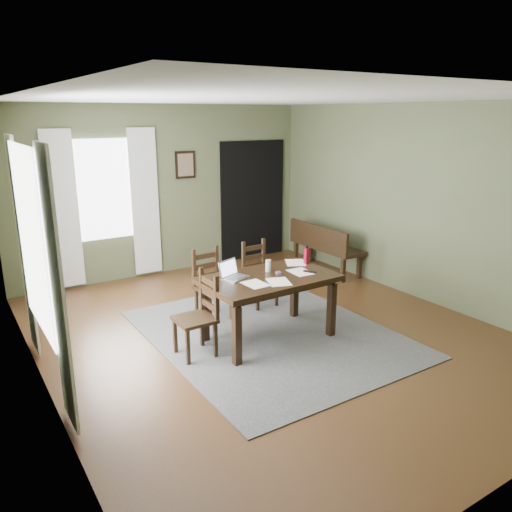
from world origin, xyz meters
TOP-DOWN VIEW (x-y plane):
  - ground at (0.00, 0.00)m, footprint 5.00×6.00m
  - room_shell at (0.00, 0.00)m, footprint 5.02×6.02m
  - rug at (0.00, 0.00)m, footprint 2.60×3.20m
  - dining_table at (-0.08, -0.10)m, footprint 1.52×0.93m
  - chair_end at (-0.94, -0.02)m, footprint 0.41×0.40m
  - chair_back_left at (-0.35, 0.81)m, footprint 0.43×0.43m
  - chair_back_right at (0.42, 0.89)m, footprint 0.39×0.39m
  - bench at (2.15, 1.57)m, footprint 0.46×1.42m
  - laptop at (-0.45, 0.09)m, footprint 0.35×0.32m
  - computer_mouse at (0.05, -0.09)m, footprint 0.08×0.10m
  - tv_remote at (0.40, -0.23)m, footprint 0.10×0.16m
  - drinking_glass at (0.02, 0.06)m, footprint 0.07×0.07m
  - water_bottle at (0.60, 0.09)m, footprint 0.09×0.09m
  - paper_a at (-0.35, -0.24)m, footprint 0.23×0.30m
  - paper_b at (0.32, -0.16)m, footprint 0.25×0.31m
  - paper_d at (0.50, 0.18)m, footprint 0.35×0.37m
  - paper_e at (-0.10, -0.32)m, footprint 0.32×0.36m
  - window_left at (-2.47, 0.20)m, footprint 0.01×1.30m
  - window_back at (-1.00, 2.97)m, footprint 1.00×0.01m
  - curtain_left_near at (-2.44, -0.62)m, footprint 0.03×0.48m
  - curtain_left_far at (-2.44, 1.02)m, footprint 0.03×0.48m
  - curtain_back_left at (-1.62, 2.94)m, footprint 0.44×0.03m
  - curtain_back_right at (-0.38, 2.94)m, footprint 0.44×0.03m
  - framed_picture at (0.35, 2.97)m, footprint 0.34×0.03m
  - doorway_back at (1.65, 2.97)m, footprint 1.30×0.03m

SIDE VIEW (x-z plane):
  - ground at x=0.00m, z-range -0.01..0.00m
  - rug at x=0.00m, z-range 0.00..0.01m
  - chair_back_right at x=0.42m, z-range -0.01..0.87m
  - chair_back_left at x=-0.35m, z-range -0.01..0.90m
  - chair_end at x=-0.94m, z-range -0.01..0.91m
  - bench at x=2.15m, z-range 0.08..0.88m
  - dining_table at x=-0.08m, z-range 0.30..1.05m
  - paper_a at x=-0.35m, z-range 0.77..0.77m
  - paper_b at x=0.32m, z-range 0.77..0.77m
  - paper_d at x=0.50m, z-range 0.77..0.77m
  - paper_e at x=-0.10m, z-range 0.77..0.77m
  - tv_remote at x=0.40m, z-range 0.77..0.78m
  - computer_mouse at x=0.05m, z-range 0.77..0.80m
  - laptop at x=-0.45m, z-range 0.72..0.92m
  - drinking_glass at x=0.02m, z-range 0.77..0.90m
  - water_bottle at x=0.60m, z-range 0.76..0.98m
  - doorway_back at x=1.65m, z-range 0.00..2.10m
  - curtain_left_near at x=-2.44m, z-range 0.05..2.35m
  - curtain_left_far at x=-2.44m, z-range 0.05..2.35m
  - curtain_back_left at x=-1.62m, z-range 0.05..2.35m
  - curtain_back_right at x=-0.38m, z-range 0.05..2.35m
  - window_left at x=-2.47m, z-range 0.60..2.30m
  - window_back at x=-1.00m, z-range 0.70..2.20m
  - framed_picture at x=0.35m, z-range 1.53..1.97m
  - room_shell at x=0.00m, z-range 0.45..3.16m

